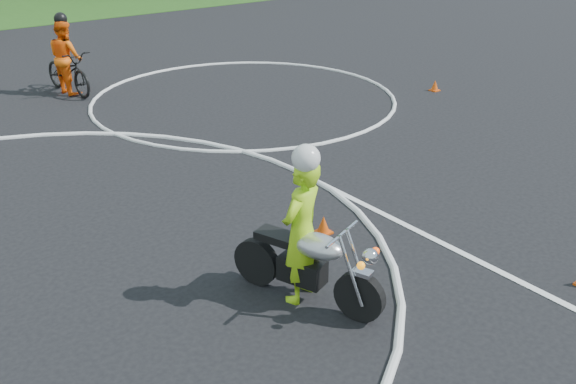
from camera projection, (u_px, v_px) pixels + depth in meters
course_markings at (87, 202)px, 11.35m from camera, size 19.05×19.05×0.12m
primary_motorcycle at (309, 264)px, 8.37m from camera, size 1.00×2.17×1.19m
rider_primary_grp at (302, 227)px, 8.25m from camera, size 0.85×0.70×2.21m
rider_second_grp at (67, 65)px, 17.42m from camera, size 1.06×2.34×2.17m
traffic_cones at (252, 280)px, 8.82m from camera, size 17.58×10.55×0.30m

